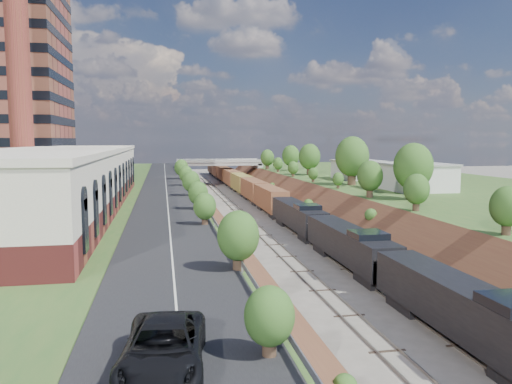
% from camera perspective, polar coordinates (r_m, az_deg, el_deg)
% --- Properties ---
extents(platform_left, '(44.00, 180.00, 5.00)m').
position_cam_1_polar(platform_left, '(84.10, -22.19, -1.63)').
color(platform_left, '#325B25').
rests_on(platform_left, ground).
extents(platform_right, '(44.00, 180.00, 5.00)m').
position_cam_1_polar(platform_right, '(95.84, 20.22, -0.67)').
color(platform_right, '#325B25').
rests_on(platform_right, ground).
extents(embankment_left, '(10.00, 180.00, 10.00)m').
position_cam_1_polar(embankment_left, '(82.87, -7.03, -3.08)').
color(embankment_left, brown).
rests_on(embankment_left, ground).
extents(embankment_right, '(10.00, 180.00, 10.00)m').
position_cam_1_polar(embankment_right, '(87.02, 7.60, -2.65)').
color(embankment_right, brown).
rests_on(embankment_right, ground).
extents(rail_left_track, '(1.58, 180.00, 0.18)m').
position_cam_1_polar(rail_left_track, '(83.79, -1.28, -2.87)').
color(rail_left_track, gray).
rests_on(rail_left_track, ground).
extents(rail_right_track, '(1.58, 180.00, 0.18)m').
position_cam_1_polar(rail_right_track, '(84.77, 2.19, -2.77)').
color(rail_right_track, gray).
rests_on(rail_right_track, ground).
extents(road, '(8.00, 180.00, 0.10)m').
position_cam_1_polar(road, '(82.08, -10.21, 0.34)').
color(road, black).
rests_on(road, platform_left).
extents(guardrail, '(0.10, 171.00, 0.70)m').
position_cam_1_polar(guardrail, '(81.96, -7.35, 0.73)').
color(guardrail, '#99999E').
rests_on(guardrail, platform_left).
extents(commercial_building, '(14.30, 62.30, 7.00)m').
position_cam_1_polar(commercial_building, '(61.05, -21.92, 1.33)').
color(commercial_building, maroon).
rests_on(commercial_building, platform_left).
extents(smokestack, '(3.20, 3.20, 40.00)m').
position_cam_1_polar(smokestack, '(81.11, -25.56, 13.92)').
color(smokestack, maroon).
rests_on(smokestack, platform_left).
extents(overpass, '(24.50, 8.30, 7.40)m').
position_cam_1_polar(overpass, '(144.81, -4.26, 2.78)').
color(overpass, gray).
rests_on(overpass, ground).
extents(white_building_near, '(9.00, 12.00, 4.00)m').
position_cam_1_polar(white_building_near, '(83.83, 17.54, 1.61)').
color(white_building_near, silver).
rests_on(white_building_near, platform_right).
extents(white_building_far, '(8.00, 10.00, 3.60)m').
position_cam_1_polar(white_building_far, '(103.52, 11.55, 2.44)').
color(white_building_far, silver).
rests_on(white_building_far, platform_right).
extents(tree_right_large, '(5.25, 5.25, 7.61)m').
position_cam_1_polar(tree_right_large, '(70.06, 17.53, 2.75)').
color(tree_right_large, '#473323').
rests_on(tree_right_large, platform_right).
extents(tree_left_crest, '(2.45, 2.45, 3.55)m').
position_cam_1_polar(tree_left_crest, '(42.33, -4.81, -2.14)').
color(tree_left_crest, '#473323').
rests_on(tree_left_crest, platform_left).
extents(freight_train, '(3.12, 175.32, 4.64)m').
position_cam_1_polar(freight_train, '(111.28, -0.94, 0.66)').
color(freight_train, black).
rests_on(freight_train, ground).
extents(suv, '(3.37, 6.26, 1.67)m').
position_cam_1_polar(suv, '(18.09, -10.53, -17.14)').
color(suv, black).
rests_on(suv, road).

